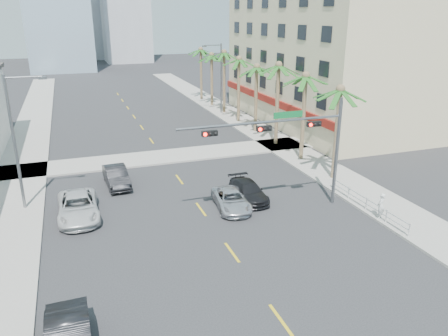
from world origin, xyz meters
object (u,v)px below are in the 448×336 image
Objects in this scene: car_lane_right at (248,191)px; pedestrian at (381,206)px; car_parked_far at (78,207)px; car_lane_center at (231,200)px; car_lane_left at (116,176)px; traffic_signal_mast at (296,137)px.

car_lane_right is 2.60× the size of pedestrian.
car_parked_far reaches higher than car_lane_center.
pedestrian is at bearing -40.91° from car_lane_left.
traffic_signal_mast is 2.52× the size of car_lane_right.
pedestrian is at bearing -41.73° from car_lane_right.
traffic_signal_mast is 2.47× the size of car_lane_left.
car_parked_far is 11.51m from car_lane_right.
car_parked_far reaches higher than car_lane_left.
traffic_signal_mast is 6.93m from pedestrian.
car_lane_center is (9.80, -1.95, -0.13)m from car_parked_far.
car_lane_left is at bearing 140.96° from car_lane_center.
car_parked_far is at bearing -56.95° from pedestrian.
car_lane_left is 1.02× the size of car_lane_right.
car_lane_right is (8.51, -5.87, -0.10)m from car_lane_left.
traffic_signal_mast is 14.68m from car_parked_far.
pedestrian reaches higher than car_lane_left.
pedestrian is (18.10, -6.84, 0.25)m from car_parked_far.
pedestrian reaches higher than car_lane_right.
car_parked_far is 5.75m from car_lane_left.
car_lane_left is 2.65× the size of pedestrian.
car_lane_right is at bearing 37.38° from car_lane_center.
pedestrian is (8.30, -4.89, 0.38)m from car_lane_center.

